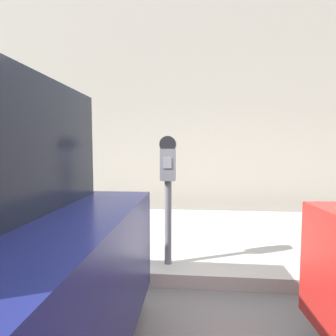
{
  "coord_description": "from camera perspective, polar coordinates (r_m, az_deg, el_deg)",
  "views": [
    {
      "loc": [
        -0.07,
        -1.74,
        1.42
      ],
      "look_at": [
        -0.32,
        1.06,
        1.21
      ],
      "focal_mm": 28.0,
      "sensor_mm": 36.0,
      "label": 1
    }
  ],
  "objects": [
    {
      "name": "building_facade",
      "position": [
        6.27,
        5.78,
        14.14
      ],
      "size": [
        24.0,
        0.3,
        4.97
      ],
      "color": "beige",
      "rests_on": "ground_plane"
    },
    {
      "name": "sidewalk",
      "position": [
        4.17,
        5.93,
        -14.52
      ],
      "size": [
        24.0,
        2.8,
        0.15
      ],
      "color": "#BCB7AD",
      "rests_on": "ground_plane"
    },
    {
      "name": "parking_meter",
      "position": [
        2.83,
        -0.0,
        -2.6
      ],
      "size": [
        0.18,
        0.15,
        1.4
      ],
      "color": "slate",
      "rests_on": "sidewalk"
    }
  ]
}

